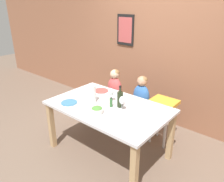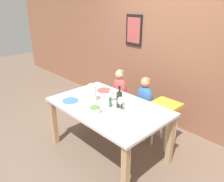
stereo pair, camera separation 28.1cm
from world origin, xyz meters
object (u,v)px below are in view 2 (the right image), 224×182
Objects in this scene: salad_bowl_large at (95,109)px; dinner_plate_front_left at (70,101)px; chair_right_highchair at (166,113)px; person_child_left at (120,84)px; wine_bottle at (119,99)px; dinner_plate_back_left at (104,90)px; wine_glass_near at (120,101)px; chair_far_center at (144,112)px; paper_towel_roll at (93,93)px; wine_glass_far at (112,92)px; person_child_center at (145,93)px; chair_far_left at (119,102)px.

dinner_plate_front_left is (-0.48, -0.03, -0.04)m from salad_bowl_large.
person_child_left reaches higher than chair_right_highchair.
chair_right_highchair is 0.76m from wine_bottle.
salad_bowl_large is (-0.10, -0.32, -0.07)m from wine_bottle.
wine_glass_near is at bearing -25.60° from dinner_plate_back_left.
dinner_plate_front_left is at bearing -117.47° from chair_far_center.
person_child_left is at bearing 106.84° from paper_towel_roll.
wine_glass_near and wine_glass_far have the same top height.
wine_glass_near is (0.16, -0.70, 0.15)m from person_child_center.
dinner_plate_back_left is at bearing 157.15° from wine_bottle.
person_child_left is 0.73m from wine_glass_far.
person_child_center is (0.53, 0.00, 0.32)m from chair_far_left.
person_child_center is 2.60× the size of wine_glass_near.
paper_towel_roll is at bearing 145.24° from salad_bowl_large.
chair_right_highchair is (0.38, 0.00, 0.14)m from chair_far_center.
person_child_center reaches higher than chair_right_highchair.
chair_far_center is 0.70m from dinner_plate_back_left.
chair_far_left is 0.92m from paper_towel_roll.
dinner_plate_front_left is (-0.21, -0.22, -0.11)m from paper_towel_roll.
person_child_center reaches higher than dinner_plate_back_left.
wine_glass_near is at bearing -77.05° from person_child_center.
salad_bowl_large is at bearing -77.35° from wine_glass_far.
salad_bowl_large is at bearing -91.48° from person_child_center.
wine_glass_near is (0.69, -0.70, 0.47)m from chair_far_left.
person_child_left reaches higher than chair_far_center.
wine_glass_far is at bearing -100.37° from person_child_center.
chair_far_center is 1.65× the size of wine_bottle.
person_child_center is 0.73m from wine_glass_near.
chair_far_left is 2.21× the size of dinner_plate_front_left.
paper_towel_roll is 0.32m from dinner_plate_front_left.
wine_bottle reaches higher than wine_glass_near.
person_child_center reaches higher than wine_glass_near.
wine_glass_far is at bearing 165.97° from wine_bottle.
person_child_center is at bearing 79.63° from wine_glass_far.
chair_far_left is 0.95× the size of person_child_left.
person_child_left is (-0.53, 0.00, 0.32)m from chair_far_center.
chair_far_center is 0.41m from chair_right_highchair.
person_child_center is 1.10m from dinner_plate_front_left.
wine_bottle is at bearing -83.03° from person_child_center.
dinner_plate_front_left is at bearing -117.45° from person_child_center.
paper_towel_roll reaches higher than salad_bowl_large.
chair_right_highchair is at bearing 0.00° from chair_far_left.
dinner_plate_back_left is (-0.44, 0.55, -0.04)m from salad_bowl_large.
wine_bottle reaches higher than chair_far_center.
dinner_plate_front_left is (-0.67, -0.28, -0.13)m from wine_glass_near.
person_child_left reaches higher than salad_bowl_large.
person_child_center is at bearing 40.79° from dinner_plate_back_left.
wine_bottle is (0.08, -0.63, 0.45)m from chair_far_center.
chair_far_left is at bearing 91.05° from dinner_plate_front_left.
wine_glass_far is at bearing -27.00° from dinner_plate_back_left.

